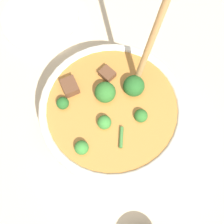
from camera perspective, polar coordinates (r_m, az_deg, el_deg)
The scene contains 3 objects.
ground_plane at distance 0.68m, azimuth -0.00°, elevation -1.56°, with size 4.00×4.00×0.00m, color #C6B293.
stew_bowl at distance 0.63m, azimuth 0.01°, elevation -0.09°, with size 0.29×0.29×0.30m.
empty_plate at distance 0.81m, azimuth -12.49°, elevation 16.50°, with size 0.20×0.20×0.02m.
Camera 1 is at (-0.21, 0.03, 0.64)m, focal length 50.00 mm.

